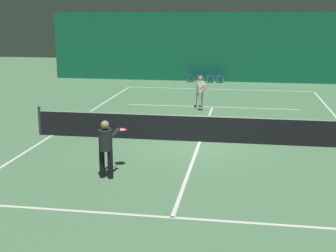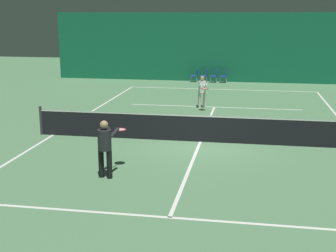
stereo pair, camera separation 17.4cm
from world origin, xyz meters
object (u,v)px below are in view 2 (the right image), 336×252
player_near (105,144)px  courtside_chair_1 (205,75)px  player_far (202,89)px  courtside_chair_3 (225,75)px  courtside_chair_0 (195,75)px  tennis_net (201,128)px  courtside_chair_2 (215,75)px

player_near → courtside_chair_1: (0.90, 18.80, -0.45)m
player_far → courtside_chair_3: size_ratio=1.80×
player_near → courtside_chair_0: 18.81m
tennis_net → courtside_chair_1: bearing=94.9°
player_far → courtside_chair_1: bearing=171.3°
courtside_chair_1 → courtside_chair_2: (0.64, 0.00, 0.00)m
courtside_chair_1 → courtside_chair_3: (1.29, 0.00, 0.00)m
courtside_chair_1 → courtside_chair_0: bearing=-90.0°
tennis_net → courtside_chair_1: size_ratio=14.29×
courtside_chair_2 → player_near: bearing=-4.7°
courtside_chair_1 → courtside_chair_3: bearing=90.0°
tennis_net → courtside_chair_3: size_ratio=14.29×
tennis_net → player_far: 6.20m
player_far → courtside_chair_3: (0.59, 8.55, -0.40)m
player_near → player_far: bearing=2.1°
tennis_net → player_near: size_ratio=7.45×
courtside_chair_1 → courtside_chair_2: 0.64m
tennis_net → player_near: (-2.17, -4.10, 0.43)m
player_far → courtside_chair_1: size_ratio=1.80×
courtside_chair_1 → courtside_chair_3: 1.29m
courtside_chair_1 → courtside_chair_3: same height
courtside_chair_3 → courtside_chair_0: bearing=-90.0°
courtside_chair_0 → courtside_chair_1: 0.64m
player_near → courtside_chair_2: player_near is taller
player_near → courtside_chair_1: player_near is taller
player_far → courtside_chair_2: size_ratio=1.80×
tennis_net → courtside_chair_2: 14.72m
player_near → courtside_chair_3: player_near is taller
player_near → courtside_chair_3: 18.94m
player_near → tennis_net: bearing=-17.0°
courtside_chair_0 → tennis_net: bearing=7.4°
tennis_net → courtside_chair_0: bearing=97.4°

